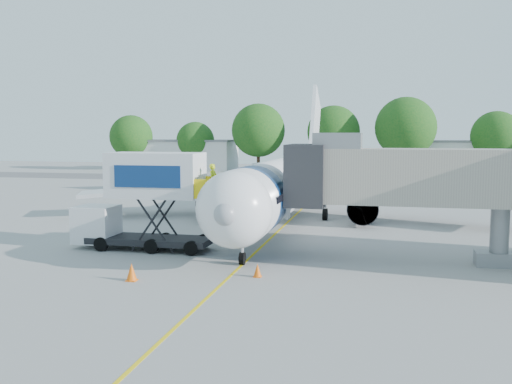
% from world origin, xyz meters
% --- Properties ---
extents(ground, '(160.00, 160.00, 0.00)m').
position_xyz_m(ground, '(0.00, 0.00, 0.00)').
color(ground, '#969693').
rests_on(ground, ground).
extents(guidance_line, '(0.15, 70.00, 0.01)m').
position_xyz_m(guidance_line, '(0.00, 0.00, 0.01)').
color(guidance_line, yellow).
rests_on(guidance_line, ground).
extents(taxiway_strip, '(120.00, 10.00, 0.01)m').
position_xyz_m(taxiway_strip, '(0.00, 42.00, 0.00)').
color(taxiway_strip, '#59595B').
rests_on(taxiway_strip, ground).
extents(aircraft, '(34.17, 37.73, 11.35)m').
position_xyz_m(aircraft, '(0.00, 4.12, 2.95)').
color(aircraft, silver).
rests_on(aircraft, ground).
extents(jet_bridge, '(13.90, 3.20, 6.60)m').
position_xyz_m(jet_bridge, '(7.99, -7.00, 4.34)').
color(jet_bridge, gray).
rests_on(jet_bridge, ground).
extents(catering_hiloader, '(8.50, 2.44, 5.50)m').
position_xyz_m(catering_hiloader, '(-6.26, -7.00, 2.76)').
color(catering_hiloader, black).
rests_on(catering_hiloader, ground).
extents(ground_tug, '(3.87, 2.38, 1.45)m').
position_xyz_m(ground_tug, '(2.44, -17.61, 0.76)').
color(ground_tug, silver).
rests_on(ground_tug, ground).
extents(safety_cone_a, '(0.39, 0.39, 0.62)m').
position_xyz_m(safety_cone_a, '(1.27, -11.71, 0.30)').
color(safety_cone_a, '#EA5B0C').
rests_on(safety_cone_a, ground).
extents(safety_cone_b, '(0.50, 0.50, 0.79)m').
position_xyz_m(safety_cone_b, '(-4.09, -13.59, 0.38)').
color(safety_cone_b, '#EA5B0C').
rests_on(safety_cone_b, ground).
extents(outbuilding_left, '(18.40, 8.40, 5.30)m').
position_xyz_m(outbuilding_left, '(-28.00, 60.00, 2.66)').
color(outbuilding_left, silver).
rests_on(outbuilding_left, ground).
extents(outbuilding_right, '(16.40, 7.40, 5.30)m').
position_xyz_m(outbuilding_right, '(22.00, 62.00, 2.66)').
color(outbuilding_right, silver).
rests_on(outbuilding_right, ground).
extents(tree_a, '(7.55, 7.55, 9.63)m').
position_xyz_m(tree_a, '(-36.68, 56.89, 5.84)').
color(tree_a, '#382314').
rests_on(tree_a, ground).
extents(tree_b, '(6.62, 6.62, 8.44)m').
position_xyz_m(tree_b, '(-25.20, 58.07, 5.12)').
color(tree_b, '#382314').
rests_on(tree_b, ground).
extents(tree_c, '(8.96, 8.96, 11.42)m').
position_xyz_m(tree_c, '(-13.76, 57.10, 6.93)').
color(tree_c, '#382314').
rests_on(tree_c, ground).
extents(tree_d, '(8.63, 8.63, 11.00)m').
position_xyz_m(tree_d, '(-1.25, 57.58, 6.68)').
color(tree_d, '#382314').
rests_on(tree_d, ground).
extents(tree_e, '(9.52, 9.52, 12.14)m').
position_xyz_m(tree_e, '(10.13, 55.87, 7.37)').
color(tree_e, '#382314').
rests_on(tree_e, ground).
extents(tree_f, '(7.80, 7.80, 9.95)m').
position_xyz_m(tree_f, '(24.01, 58.95, 6.04)').
color(tree_f, '#382314').
rests_on(tree_f, ground).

